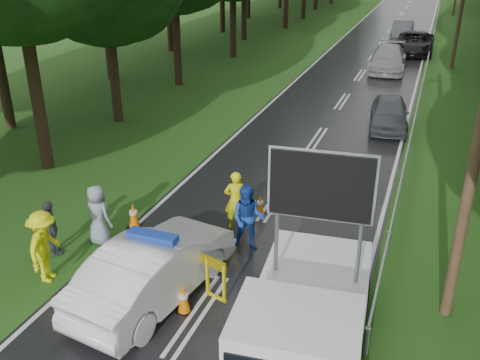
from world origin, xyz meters
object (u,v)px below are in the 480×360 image
at_px(civilian, 248,218).
at_px(queue_car_third, 415,43).
at_px(barrier, 183,254).
at_px(work_truck, 305,322).
at_px(officer, 235,200).
at_px(queue_car_first, 389,113).
at_px(queue_car_second, 388,59).
at_px(police_sedan, 155,268).
at_px(queue_car_fourth, 402,30).

relative_size(civilian, queue_car_third, 0.34).
relative_size(barrier, civilian, 1.34).
bearing_deg(work_truck, queue_car_third, 84.91).
height_order(civilian, queue_car_third, civilian).
distance_m(officer, queue_car_first, 11.08).
height_order(queue_car_second, queue_car_third, queue_car_third).
height_order(police_sedan, queue_car_second, police_sedan).
height_order(work_truck, queue_car_fourth, work_truck).
height_order(police_sedan, queue_car_first, police_sedan).
distance_m(barrier, queue_car_fourth, 36.89).
bearing_deg(barrier, queue_car_second, 102.81).
bearing_deg(queue_car_first, queue_car_third, 83.88).
bearing_deg(officer, civilian, 99.67).
bearing_deg(queue_car_first, civilian, -108.12).
bearing_deg(work_truck, queue_car_first, 84.88).
height_order(queue_car_third, queue_car_fourth, queue_car_third).
distance_m(police_sedan, barrier, 0.81).
bearing_deg(queue_car_second, civilian, -95.78).
relative_size(officer, queue_car_first, 0.44).
distance_m(officer, civilian, 1.24).
distance_m(queue_car_first, queue_car_third, 17.23).
bearing_deg(civilian, officer, 115.92).
height_order(work_truck, queue_car_second, work_truck).
distance_m(barrier, queue_car_first, 14.02).
bearing_deg(barrier, civilian, 82.81).
height_order(work_truck, officer, work_truck).
bearing_deg(civilian, queue_car_fourth, 77.98).
xyz_separation_m(officer, queue_car_first, (3.20, 10.60, -0.20)).
relative_size(barrier, queue_car_fourth, 0.57).
bearing_deg(work_truck, officer, 118.82).
bearing_deg(officer, queue_car_fourth, -119.55).
bearing_deg(queue_car_first, police_sedan, -110.89).
xyz_separation_m(barrier, queue_car_first, (3.40, 13.60, -0.14)).
xyz_separation_m(barrier, queue_car_third, (3.40, 30.83, -0.05)).
bearing_deg(work_truck, police_sedan, 159.72).
bearing_deg(queue_car_first, barrier, -110.15).
bearing_deg(queue_car_second, queue_car_first, -86.42).
bearing_deg(police_sedan, queue_car_first, -96.06).
xyz_separation_m(officer, queue_car_fourth, (1.86, 33.83, -0.16)).
height_order(civilian, queue_car_first, civilian).
bearing_deg(officer, queue_car_first, -133.18).
bearing_deg(officer, barrier, 59.70).
height_order(work_truck, queue_car_first, work_truck).
height_order(barrier, queue_car_second, queue_car_second).
bearing_deg(queue_car_third, police_sedan, -97.42).
height_order(barrier, civilian, civilian).
bearing_deg(civilian, barrier, -125.15).
bearing_deg(queue_car_second, queue_car_fourth, 87.80).
bearing_deg(queue_car_third, queue_car_second, -102.22).
height_order(officer, civilian, civilian).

